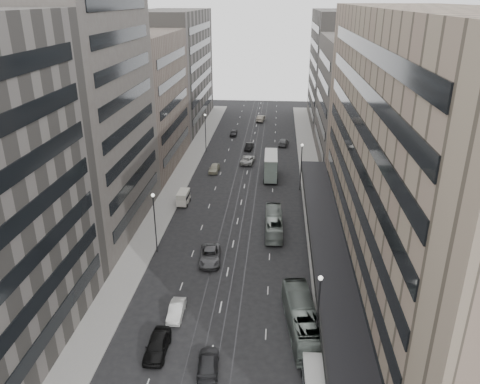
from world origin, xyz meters
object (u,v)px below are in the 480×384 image
(sedan_0, at_px, (157,345))
(pedestrian, at_px, (357,367))
(sedan_1, at_px, (176,311))
(panel_van, at_px, (183,197))
(vw_microbus, at_px, (313,377))
(sedan_2, at_px, (210,256))
(bus_near, at_px, (302,318))
(bus_far, at_px, (274,223))
(double_decker, at_px, (271,165))

(sedan_0, relative_size, pedestrian, 2.70)
(sedan_1, distance_m, pedestrian, 18.85)
(panel_van, bearing_deg, vw_microbus, -62.41)
(sedan_0, bearing_deg, sedan_2, 81.01)
(bus_near, bearing_deg, vw_microbus, 88.37)
(bus_near, relative_size, vw_microbus, 2.74)
(bus_near, relative_size, sedan_0, 2.26)
(bus_far, xyz_separation_m, vw_microbus, (3.80, -28.70, -0.15))
(sedan_0, bearing_deg, sedan_1, 83.11)
(vw_microbus, distance_m, panel_van, 41.34)
(vw_microbus, relative_size, sedan_1, 0.98)
(panel_van, bearing_deg, bus_near, -58.00)
(vw_microbus, relative_size, panel_van, 1.13)
(bus_near, xyz_separation_m, vw_microbus, (0.70, -7.38, -0.34))
(vw_microbus, bearing_deg, sedan_1, 146.04)
(vw_microbus, bearing_deg, sedan_2, 119.07)
(sedan_1, xyz_separation_m, sedan_2, (1.93, 11.22, 0.10))
(bus_far, xyz_separation_m, panel_van, (-14.60, 8.32, -0.12))
(bus_far, bearing_deg, bus_near, 96.51)
(bus_far, height_order, double_decker, double_decker)
(bus_near, height_order, sedan_0, bus_near)
(pedestrian, bearing_deg, sedan_2, -84.32)
(bus_far, distance_m, vw_microbus, 28.95)
(sedan_0, bearing_deg, double_decker, 78.25)
(sedan_0, relative_size, sedan_1, 1.19)
(bus_far, xyz_separation_m, double_decker, (-0.90, 21.44, 1.07))
(bus_far, xyz_separation_m, sedan_2, (-7.88, -8.74, -0.57))
(sedan_1, bearing_deg, pedestrian, -22.82)
(bus_near, bearing_deg, bus_far, -88.77)
(vw_microbus, distance_m, sedan_0, 14.62)
(panel_van, xyz_separation_m, sedan_2, (6.72, -17.06, -0.45))
(double_decker, bearing_deg, vw_microbus, -85.56)
(bus_near, xyz_separation_m, sedan_1, (-12.92, 1.36, -0.86))
(vw_microbus, distance_m, sedan_2, 23.13)
(double_decker, xyz_separation_m, pedestrian, (8.55, -48.47, -1.37))
(panel_van, bearing_deg, bus_far, -28.52)
(sedan_0, height_order, sedan_1, sedan_0)
(double_decker, bearing_deg, pedestrian, -80.91)
(sedan_0, relative_size, sedan_2, 0.87)
(sedan_2, bearing_deg, panel_van, 106.15)
(sedan_0, distance_m, sedan_2, 16.93)
(bus_far, height_order, pedestrian, bus_far)
(double_decker, relative_size, sedan_1, 2.01)
(bus_near, bearing_deg, panel_van, -66.21)
(bus_near, height_order, sedan_2, bus_near)
(bus_far, bearing_deg, pedestrian, 104.03)
(bus_near, distance_m, pedestrian, 7.32)
(panel_van, height_order, sedan_0, panel_van)
(bus_near, relative_size, sedan_1, 2.69)
(double_decker, bearing_deg, sedan_0, -102.43)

